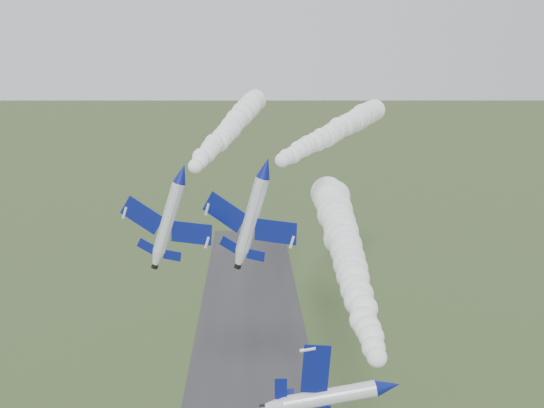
% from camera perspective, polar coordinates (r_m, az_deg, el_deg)
% --- Properties ---
extents(jet_lead, '(3.18, 11.30, 9.22)m').
position_cam_1_polar(jet_lead, '(50.85, 10.92, -16.53)').
color(jet_lead, silver).
extents(smoke_trail_jet_lead, '(6.54, 57.35, 5.67)m').
position_cam_1_polar(smoke_trail_jet_lead, '(78.29, 6.94, -4.19)').
color(smoke_trail_jet_lead, white).
extents(jet_pair_left, '(10.70, 13.25, 4.29)m').
position_cam_1_polar(jet_pair_left, '(69.62, -8.50, 2.86)').
color(jet_pair_left, silver).
extents(smoke_trail_jet_pair_left, '(15.95, 64.29, 4.69)m').
position_cam_1_polar(smoke_trail_jet_pair_left, '(104.10, -3.71, 7.47)').
color(smoke_trail_jet_pair_left, white).
extents(jet_pair_right, '(11.41, 13.69, 4.41)m').
position_cam_1_polar(jet_pair_right, '(68.63, -0.63, 3.44)').
color(jet_pair_right, silver).
extents(smoke_trail_jet_pair_right, '(30.08, 69.87, 4.85)m').
position_cam_1_polar(smoke_trail_jet_pair_right, '(107.04, 6.51, 7.13)').
color(smoke_trail_jet_pair_right, white).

